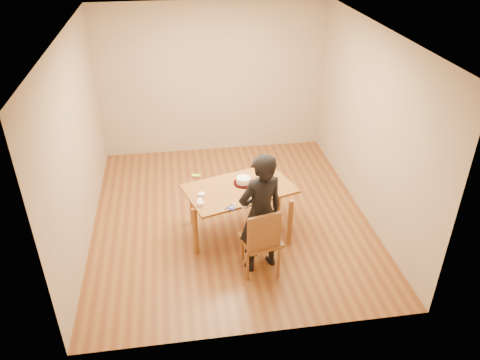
{
  "coord_description": "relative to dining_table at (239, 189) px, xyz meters",
  "views": [
    {
      "loc": [
        -0.71,
        -5.71,
        4.05
      ],
      "look_at": [
        0.08,
        -0.49,
        0.9
      ],
      "focal_mm": 35.0,
      "sensor_mm": 36.0,
      "label": 1
    }
  ],
  "objects": [
    {
      "name": "cake_plate",
      "position": [
        0.07,
        0.1,
        0.03
      ],
      "size": [
        0.28,
        0.28,
        0.02
      ],
      "primitive_type": "cylinder",
      "color": "#AB0B1F",
      "rests_on": "dining_table"
    },
    {
      "name": "ramekin_green",
      "position": [
        -0.55,
        -0.34,
        0.04
      ],
      "size": [
        0.09,
        0.09,
        0.04
      ],
      "primitive_type": "cylinder",
      "color": "white",
      "rests_on": "dining_table"
    },
    {
      "name": "frosting_dollop",
      "position": [
        -0.17,
        -0.47,
        0.03
      ],
      "size": [
        0.04,
        0.04,
        0.02
      ],
      "primitive_type": "ellipsoid",
      "color": "white",
      "rests_on": "frosting_lid"
    },
    {
      "name": "ramekin_multi",
      "position": [
        -0.55,
        -0.25,
        0.04
      ],
      "size": [
        0.07,
        0.07,
        0.04
      ],
      "primitive_type": "cylinder",
      "color": "white",
      "rests_on": "dining_table"
    },
    {
      "name": "cake",
      "position": [
        0.07,
        0.1,
        0.07
      ],
      "size": [
        0.2,
        0.2,
        0.06
      ],
      "primitive_type": "cylinder",
      "color": "white",
      "rests_on": "cake_plate"
    },
    {
      "name": "person",
      "position": [
        0.15,
        -0.73,
        0.08
      ],
      "size": [
        0.68,
        0.55,
        1.62
      ],
      "primitive_type": "imported",
      "rotation": [
        0.0,
        0.0,
        3.46
      ],
      "color": "black",
      "rests_on": "floor"
    },
    {
      "name": "frosting_tub",
      "position": [
        0.0,
        -0.47,
        0.06
      ],
      "size": [
        0.1,
        0.1,
        0.09
      ],
      "primitive_type": "cylinder",
      "color": "white",
      "rests_on": "dining_table"
    },
    {
      "name": "frosting_dome",
      "position": [
        0.07,
        0.1,
        0.11
      ],
      "size": [
        0.2,
        0.2,
        0.03
      ],
      "primitive_type": "ellipsoid",
      "color": "white",
      "rests_on": "cake"
    },
    {
      "name": "candy_box_pink",
      "position": [
        -0.55,
        0.36,
        0.03
      ],
      "size": [
        0.13,
        0.08,
        0.02
      ],
      "primitive_type": "cube",
      "rotation": [
        0.0,
        0.0,
        -0.23
      ],
      "color": "#DF3479",
      "rests_on": "dining_table"
    },
    {
      "name": "candy_box_green",
      "position": [
        -0.56,
        0.37,
        0.05
      ],
      "size": [
        0.13,
        0.09,
        0.02
      ],
      "primitive_type": "cube",
      "rotation": [
        0.0,
        0.0,
        -0.23
      ],
      "color": "green",
      "rests_on": "candy_box_pink"
    },
    {
      "name": "frosting_lid",
      "position": [
        -0.17,
        -0.47,
        0.02
      ],
      "size": [
        0.09,
        0.09,
        0.01
      ],
      "primitive_type": "cylinder",
      "color": "#171F98",
      "rests_on": "dining_table"
    },
    {
      "name": "ramekin_yellow",
      "position": [
        -0.52,
        -0.12,
        0.04
      ],
      "size": [
        0.08,
        0.08,
        0.04
      ],
      "primitive_type": "cylinder",
      "color": "white",
      "rests_on": "dining_table"
    },
    {
      "name": "spatula",
      "position": [
        -0.2,
        -0.44,
        0.02
      ],
      "size": [
        0.12,
        0.11,
        0.01
      ],
      "primitive_type": "cube",
      "rotation": [
        0.0,
        0.0,
        0.72
      ],
      "color": "black",
      "rests_on": "dining_table"
    },
    {
      "name": "dining_table",
      "position": [
        0.0,
        0.0,
        0.0
      ],
      "size": [
        1.59,
        1.21,
        0.04
      ],
      "primitive_type": "cube",
      "rotation": [
        0.0,
        0.0,
        0.3
      ],
      "color": "brown",
      "rests_on": "floor"
    },
    {
      "name": "dining_chair",
      "position": [
        0.15,
        -0.78,
        -0.28
      ],
      "size": [
        0.54,
        0.54,
        0.04
      ],
      "primitive_type": "cube",
      "rotation": [
        0.0,
        0.0,
        0.21
      ],
      "color": "brown",
      "rests_on": "floor"
    },
    {
      "name": "room_shell",
      "position": [
        -0.08,
        0.78,
        0.62
      ],
      "size": [
        4.0,
        4.5,
        2.7
      ],
      "color": "brown",
      "rests_on": "ground"
    }
  ]
}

